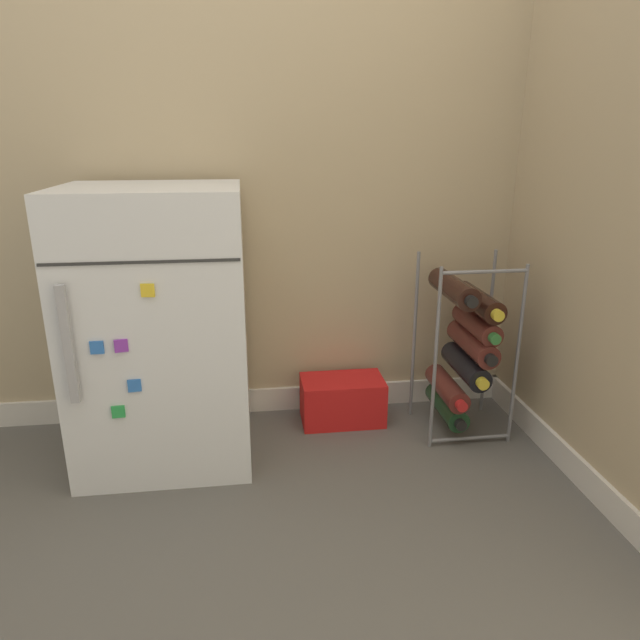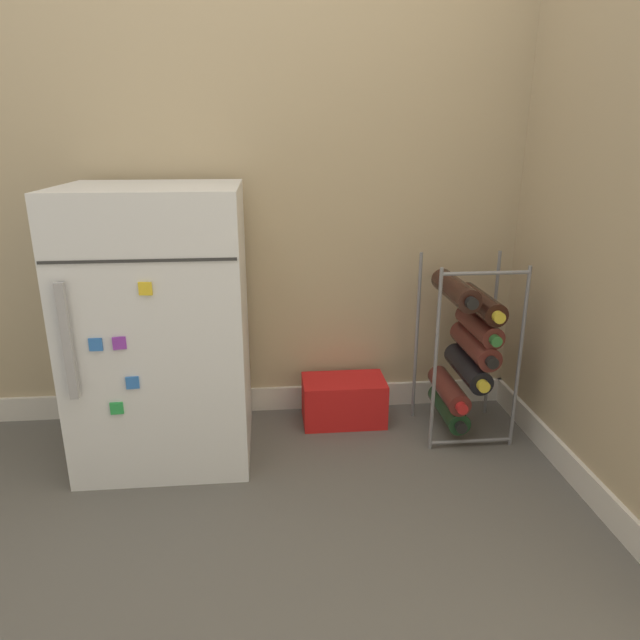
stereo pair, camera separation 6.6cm
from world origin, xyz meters
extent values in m
plane|color=#56544F|center=(0.00, 0.00, 0.00)|extent=(14.00, 14.00, 0.00)
cube|color=tan|center=(0.00, 0.63, 1.25)|extent=(6.60, 0.06, 2.50)
cube|color=silver|center=(0.00, 0.59, 0.04)|extent=(6.60, 0.01, 0.09)
cube|color=silver|center=(-0.45, 0.34, 0.43)|extent=(0.53, 0.45, 0.87)
cube|color=#2D2D2D|center=(-0.45, 0.11, 0.69)|extent=(0.51, 0.00, 0.01)
cube|color=#9E9EA3|center=(-0.65, 0.09, 0.48)|extent=(0.02, 0.02, 0.33)
cube|color=green|center=(-0.55, 0.11, 0.27)|extent=(0.04, 0.01, 0.04)
cube|color=yellow|center=(-0.44, 0.11, 0.62)|extent=(0.04, 0.01, 0.04)
cube|color=purple|center=(-0.52, 0.11, 0.47)|extent=(0.04, 0.01, 0.04)
cube|color=blue|center=(-0.50, 0.11, 0.35)|extent=(0.04, 0.01, 0.04)
cube|color=blue|center=(-0.58, 0.11, 0.46)|extent=(0.04, 0.01, 0.04)
cylinder|color=slate|center=(0.42, 0.25, 0.31)|extent=(0.01, 0.01, 0.62)
cylinder|color=slate|center=(0.70, 0.25, 0.31)|extent=(0.01, 0.01, 0.62)
cylinder|color=slate|center=(0.42, 0.49, 0.31)|extent=(0.01, 0.01, 0.62)
cylinder|color=slate|center=(0.70, 0.49, 0.31)|extent=(0.01, 0.01, 0.62)
cylinder|color=slate|center=(0.56, 0.25, 0.02)|extent=(0.28, 0.01, 0.01)
cylinder|color=slate|center=(0.56, 0.25, 0.60)|extent=(0.28, 0.01, 0.01)
cylinder|color=#19381E|center=(0.52, 0.37, 0.09)|extent=(0.08, 0.25, 0.08)
cylinder|color=black|center=(0.52, 0.23, 0.09)|extent=(0.04, 0.02, 0.04)
cylinder|color=#56231E|center=(0.51, 0.37, 0.16)|extent=(0.08, 0.26, 0.08)
cylinder|color=red|center=(0.51, 0.23, 0.16)|extent=(0.04, 0.02, 0.04)
cylinder|color=black|center=(0.57, 0.37, 0.24)|extent=(0.08, 0.28, 0.08)
cylinder|color=gold|center=(0.57, 0.22, 0.24)|extent=(0.04, 0.02, 0.04)
cylinder|color=#56231E|center=(0.59, 0.37, 0.32)|extent=(0.08, 0.29, 0.08)
cylinder|color=black|center=(0.59, 0.21, 0.32)|extent=(0.04, 0.02, 0.04)
cylinder|color=#56231E|center=(0.60, 0.37, 0.39)|extent=(0.07, 0.27, 0.07)
cylinder|color=#2D7033|center=(0.60, 0.22, 0.39)|extent=(0.04, 0.02, 0.04)
cylinder|color=black|center=(0.60, 0.37, 0.47)|extent=(0.08, 0.28, 0.08)
cylinder|color=gold|center=(0.60, 0.22, 0.47)|extent=(0.04, 0.02, 0.04)
cylinder|color=black|center=(0.51, 0.37, 0.52)|extent=(0.08, 0.30, 0.08)
cylinder|color=black|center=(0.51, 0.21, 0.52)|extent=(0.04, 0.02, 0.04)
cube|color=red|center=(0.16, 0.47, 0.08)|extent=(0.30, 0.18, 0.17)
camera|label=1|loc=(-0.17, -1.40, 1.01)|focal=32.00mm
camera|label=2|loc=(-0.11, -1.40, 1.01)|focal=32.00mm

